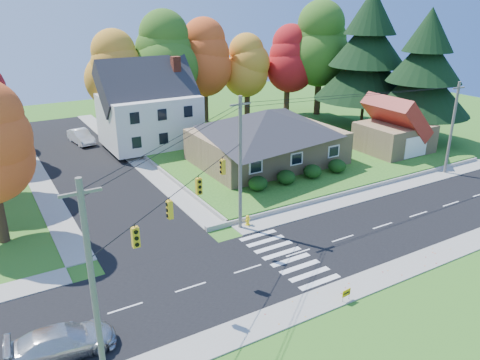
{
  "coord_description": "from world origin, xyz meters",
  "views": [
    {
      "loc": [
        -17.49,
        -21.92,
        16.08
      ],
      "look_at": [
        0.13,
        8.0,
        2.62
      ],
      "focal_mm": 35.0,
      "sensor_mm": 36.0,
      "label": 1
    }
  ],
  "objects_px": {
    "silver_sedan": "(62,341)",
    "fire_hydrant": "(248,221)",
    "ranch_house": "(267,135)",
    "white_car": "(81,137)"
  },
  "relations": [
    {
      "from": "white_car",
      "to": "silver_sedan",
      "type": "bearing_deg",
      "value": -111.63
    },
    {
      "from": "fire_hydrant",
      "to": "ranch_house",
      "type": "bearing_deg",
      "value": 50.63
    },
    {
      "from": "silver_sedan",
      "to": "fire_hydrant",
      "type": "relative_size",
      "value": 5.72
    },
    {
      "from": "ranch_house",
      "to": "silver_sedan",
      "type": "height_order",
      "value": "ranch_house"
    },
    {
      "from": "ranch_house",
      "to": "white_car",
      "type": "distance_m",
      "value": 23.15
    },
    {
      "from": "silver_sedan",
      "to": "white_car",
      "type": "xyz_separation_m",
      "value": [
        9.08,
        35.8,
        0.1
      ]
    },
    {
      "from": "silver_sedan",
      "to": "white_car",
      "type": "distance_m",
      "value": 36.94
    },
    {
      "from": "silver_sedan",
      "to": "fire_hydrant",
      "type": "xyz_separation_m",
      "value": [
        14.83,
        7.23,
        -0.33
      ]
    },
    {
      "from": "fire_hydrant",
      "to": "silver_sedan",
      "type": "bearing_deg",
      "value": -154.02
    },
    {
      "from": "ranch_house",
      "to": "silver_sedan",
      "type": "xyz_separation_m",
      "value": [
        -23.65,
        -17.98,
        -2.52
      ]
    }
  ]
}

